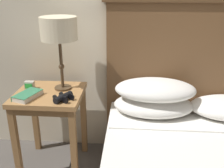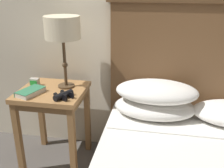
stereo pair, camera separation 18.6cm
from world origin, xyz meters
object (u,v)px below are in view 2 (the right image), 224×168
(nightstand, at_px, (53,102))
(binoculars_pair, at_px, (64,95))
(book_on_nightstand, at_px, (30,92))
(alarm_clock, at_px, (35,82))
(table_lamp, at_px, (62,30))

(nightstand, relative_size, binoculars_pair, 4.07)
(nightstand, height_order, binoculars_pair, binoculars_pair)
(nightstand, height_order, book_on_nightstand, book_on_nightstand)
(book_on_nightstand, relative_size, alarm_clock, 3.38)
(book_on_nightstand, xyz_separation_m, binoculars_pair, (0.27, -0.02, 0.00))
(binoculars_pair, bearing_deg, nightstand, 137.50)
(table_lamp, distance_m, binoculars_pair, 0.48)
(table_lamp, relative_size, book_on_nightstand, 2.33)
(table_lamp, relative_size, binoculars_pair, 3.42)
(book_on_nightstand, height_order, binoculars_pair, binoculars_pair)
(binoculars_pair, relative_size, alarm_clock, 2.30)
(nightstand, bearing_deg, alarm_clock, 161.24)
(nightstand, relative_size, alarm_clock, 9.36)
(table_lamp, bearing_deg, binoculars_pair, -74.88)
(table_lamp, distance_m, alarm_clock, 0.49)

